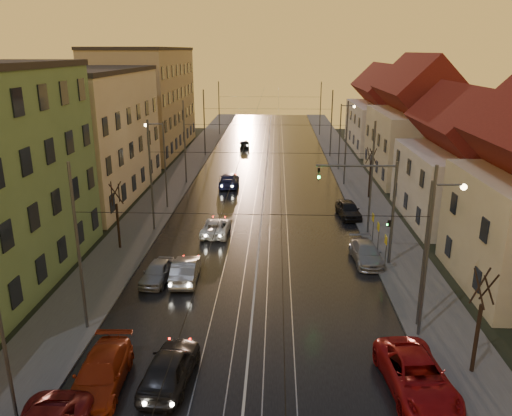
# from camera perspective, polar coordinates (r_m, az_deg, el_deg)

# --- Properties ---
(road) EXTENTS (16.00, 120.00, 0.04)m
(road) POSITION_cam_1_polar(r_m,az_deg,el_deg) (55.51, 1.02, 2.99)
(road) COLOR black
(road) RESTS_ON ground
(sidewalk_left) EXTENTS (4.00, 120.00, 0.15)m
(sidewalk_left) POSITION_cam_1_polar(r_m,az_deg,el_deg) (56.60, -9.17, 3.11)
(sidewalk_left) COLOR #4C4C4C
(sidewalk_left) RESTS_ON ground
(sidewalk_right) EXTENTS (4.00, 120.00, 0.15)m
(sidewalk_right) POSITION_cam_1_polar(r_m,az_deg,el_deg) (56.17, 11.28, 2.88)
(sidewalk_right) COLOR #4C4C4C
(sidewalk_right) RESTS_ON ground
(tram_rail_0) EXTENTS (0.06, 120.00, 0.03)m
(tram_rail_0) POSITION_cam_1_polar(r_m,az_deg,el_deg) (55.59, -1.25, 3.05)
(tram_rail_0) COLOR gray
(tram_rail_0) RESTS_ON road
(tram_rail_1) EXTENTS (0.06, 120.00, 0.03)m
(tram_rail_1) POSITION_cam_1_polar(r_m,az_deg,el_deg) (55.52, 0.22, 3.04)
(tram_rail_1) COLOR gray
(tram_rail_1) RESTS_ON road
(tram_rail_2) EXTENTS (0.06, 120.00, 0.03)m
(tram_rail_2) POSITION_cam_1_polar(r_m,az_deg,el_deg) (55.49, 1.81, 3.02)
(tram_rail_2) COLOR gray
(tram_rail_2) RESTS_ON road
(tram_rail_3) EXTENTS (0.06, 120.00, 0.03)m
(tram_rail_3) POSITION_cam_1_polar(r_m,az_deg,el_deg) (55.49, 3.29, 3.00)
(tram_rail_3) COLOR gray
(tram_rail_3) RESTS_ON road
(apartment_left_2) EXTENTS (10.00, 20.00, 12.00)m
(apartment_left_2) POSITION_cam_1_polar(r_m,az_deg,el_deg) (51.86, -19.02, 7.76)
(apartment_left_2) COLOR beige
(apartment_left_2) RESTS_ON ground
(apartment_left_3) EXTENTS (10.00, 24.00, 14.00)m
(apartment_left_3) POSITION_cam_1_polar(r_m,az_deg,el_deg) (74.43, -12.50, 11.79)
(apartment_left_3) COLOR tan
(apartment_left_3) RESTS_ON ground
(house_right_2) EXTENTS (9.18, 12.24, 9.20)m
(house_right_2) POSITION_cam_1_polar(r_m,az_deg,el_deg) (45.56, 22.63, 4.36)
(house_right_2) COLOR beige
(house_right_2) RESTS_ON ground
(house_right_3) EXTENTS (9.18, 14.28, 11.50)m
(house_right_3) POSITION_cam_1_polar(r_m,az_deg,el_deg) (59.43, 17.94, 8.81)
(house_right_3) COLOR beige
(house_right_3) RESTS_ON ground
(house_right_4) EXTENTS (9.18, 16.32, 10.00)m
(house_right_4) POSITION_cam_1_polar(r_m,az_deg,el_deg) (76.87, 14.42, 10.36)
(house_right_4) COLOR beige
(house_right_4) RESTS_ON ground
(catenary_pole_l_1) EXTENTS (0.16, 0.16, 9.00)m
(catenary_pole_l_1) POSITION_cam_1_polar(r_m,az_deg,el_deg) (26.50, -19.63, -4.55)
(catenary_pole_l_1) COLOR #595B60
(catenary_pole_l_1) RESTS_ON ground
(catenary_pole_r_1) EXTENTS (0.16, 0.16, 9.00)m
(catenary_pole_r_1) POSITION_cam_1_polar(r_m,az_deg,el_deg) (25.70, 18.94, -5.17)
(catenary_pole_r_1) COLOR #595B60
(catenary_pole_r_1) RESTS_ON ground
(catenary_pole_l_2) EXTENTS (0.16, 0.16, 9.00)m
(catenary_pole_l_2) POSITION_cam_1_polar(r_m,az_deg,el_deg) (40.10, -11.91, 3.48)
(catenary_pole_l_2) COLOR #595B60
(catenary_pole_l_2) RESTS_ON ground
(catenary_pole_r_2) EXTENTS (0.16, 0.16, 9.00)m
(catenary_pole_r_2) POSITION_cam_1_polar(r_m,az_deg,el_deg) (39.58, 13.05, 3.22)
(catenary_pole_r_2) COLOR #595B60
(catenary_pole_r_2) RESTS_ON ground
(catenary_pole_l_3) EXTENTS (0.16, 0.16, 9.00)m
(catenary_pole_l_3) POSITION_cam_1_polar(r_m,az_deg,el_deg) (54.44, -8.14, 7.36)
(catenary_pole_l_3) COLOR #595B60
(catenary_pole_l_3) RESTS_ON ground
(catenary_pole_r_3) EXTENTS (0.16, 0.16, 9.00)m
(catenary_pole_r_3) POSITION_cam_1_polar(r_m,az_deg,el_deg) (54.06, 10.24, 7.18)
(catenary_pole_r_3) COLOR #595B60
(catenary_pole_r_3) RESTS_ON ground
(catenary_pole_l_4) EXTENTS (0.16, 0.16, 9.00)m
(catenary_pole_l_4) POSITION_cam_1_polar(r_m,az_deg,el_deg) (69.06, -5.93, 9.59)
(catenary_pole_l_4) COLOR #595B60
(catenary_pole_l_4) RESTS_ON ground
(catenary_pole_r_4) EXTENTS (0.16, 0.16, 9.00)m
(catenary_pole_r_4) POSITION_cam_1_polar(r_m,az_deg,el_deg) (68.76, 8.61, 9.45)
(catenary_pole_r_4) COLOR #595B60
(catenary_pole_r_4) RESTS_ON ground
(catenary_pole_l_5) EXTENTS (0.16, 0.16, 9.00)m
(catenary_pole_l_5) POSITION_cam_1_polar(r_m,az_deg,el_deg) (86.78, -4.24, 11.26)
(catenary_pole_l_5) COLOR #595B60
(catenary_pole_l_5) RESTS_ON ground
(catenary_pole_r_5) EXTENTS (0.16, 0.16, 9.00)m
(catenary_pole_r_5) POSITION_cam_1_polar(r_m,az_deg,el_deg) (86.54, 7.37, 11.15)
(catenary_pole_r_5) COLOR #595B60
(catenary_pole_r_5) RESTS_ON ground
(street_lamp_1) EXTENTS (1.75, 0.32, 8.00)m
(street_lamp_1) POSITION_cam_1_polar(r_m,az_deg,el_deg) (26.60, 19.48, -3.56)
(street_lamp_1) COLOR #595B60
(street_lamp_1) RESTS_ON ground
(street_lamp_2) EXTENTS (1.75, 0.32, 8.00)m
(street_lamp_2) POSITION_cam_1_polar(r_m,az_deg,el_deg) (45.82, -10.77, 5.79)
(street_lamp_2) COLOR #595B60
(street_lamp_2) RESTS_ON ground
(street_lamp_3) EXTENTS (1.75, 0.32, 8.00)m
(street_lamp_3) POSITION_cam_1_polar(r_m,az_deg,el_deg) (60.91, 9.88, 8.72)
(street_lamp_3) COLOR #595B60
(street_lamp_3) RESTS_ON ground
(traffic_light_mast) EXTENTS (5.30, 0.32, 7.20)m
(traffic_light_mast) POSITION_cam_1_polar(r_m,az_deg,el_deg) (33.76, 13.84, 0.86)
(traffic_light_mast) COLOR #595B60
(traffic_light_mast) RESTS_ON ground
(bare_tree_0) EXTENTS (1.09, 1.09, 5.11)m
(bare_tree_0) POSITION_cam_1_polar(r_m,az_deg,el_deg) (37.40, -15.55, -1.03)
(bare_tree_0) COLOR black
(bare_tree_0) RESTS_ON ground
(bare_tree_1) EXTENTS (1.09, 1.09, 5.11)m
(bare_tree_1) POSITION_cam_1_polar(r_m,az_deg,el_deg) (24.54, 24.08, -12.14)
(bare_tree_1) COLOR black
(bare_tree_1) RESTS_ON ground
(bare_tree_2) EXTENTS (1.09, 1.09, 5.11)m
(bare_tree_2) POSITION_cam_1_polar(r_m,az_deg,el_deg) (49.93, 12.91, 3.80)
(bare_tree_2) COLOR black
(bare_tree_2) RESTS_ON ground
(driving_car_0) EXTENTS (2.31, 4.81, 1.58)m
(driving_car_0) POSITION_cam_1_polar(r_m,az_deg,el_deg) (23.22, -9.82, -17.45)
(driving_car_0) COLOR black
(driving_car_0) RESTS_ON ground
(driving_car_1) EXTENTS (1.70, 4.42, 1.44)m
(driving_car_1) POSITION_cam_1_polar(r_m,az_deg,el_deg) (32.18, -8.07, -7.01)
(driving_car_1) COLOR #939397
(driving_car_1) RESTS_ON ground
(driving_car_2) EXTENTS (2.19, 4.48, 1.23)m
(driving_car_2) POSITION_cam_1_polar(r_m,az_deg,el_deg) (39.74, -4.59, -2.18)
(driving_car_2) COLOR white
(driving_car_2) RESTS_ON ground
(driving_car_3) EXTENTS (2.08, 4.98, 1.44)m
(driving_car_3) POSITION_cam_1_polar(r_m,az_deg,el_deg) (53.65, -3.09, 3.22)
(driving_car_3) COLOR #1A1F50
(driving_car_3) RESTS_ON ground
(driving_car_4) EXTENTS (1.77, 3.70, 1.22)m
(driving_car_4) POSITION_cam_1_polar(r_m,az_deg,el_deg) (75.37, -1.32, 7.35)
(driving_car_4) COLOR black
(driving_car_4) RESTS_ON ground
(parked_left_2) EXTENTS (2.25, 5.09, 1.45)m
(parked_left_2) POSITION_cam_1_polar(r_m,az_deg,el_deg) (23.59, -17.33, -17.64)
(parked_left_2) COLOR #97290F
(parked_left_2) RESTS_ON ground
(parked_left_3) EXTENTS (1.90, 3.94, 1.30)m
(parked_left_3) POSITION_cam_1_polar(r_m,az_deg,el_deg) (32.37, -11.20, -7.17)
(parked_left_3) COLOR #9E9FA4
(parked_left_3) RESTS_ON ground
(parked_right_0) EXTENTS (3.01, 5.65, 1.51)m
(parked_right_0) POSITION_cam_1_polar(r_m,az_deg,el_deg) (23.48, 17.88, -17.79)
(parked_right_0) COLOR #A01012
(parked_right_0) RESTS_ON ground
(parked_right_1) EXTENTS (2.10, 4.61, 1.31)m
(parked_right_1) POSITION_cam_1_polar(r_m,az_deg,el_deg) (35.38, 12.49, -5.04)
(parked_right_1) COLOR #9F9EA4
(parked_right_1) RESTS_ON ground
(parked_right_2) EXTENTS (2.16, 4.37, 1.43)m
(parked_right_2) POSITION_cam_1_polar(r_m,az_deg,el_deg) (44.36, 10.51, -0.16)
(parked_right_2) COLOR black
(parked_right_2) RESTS_ON ground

